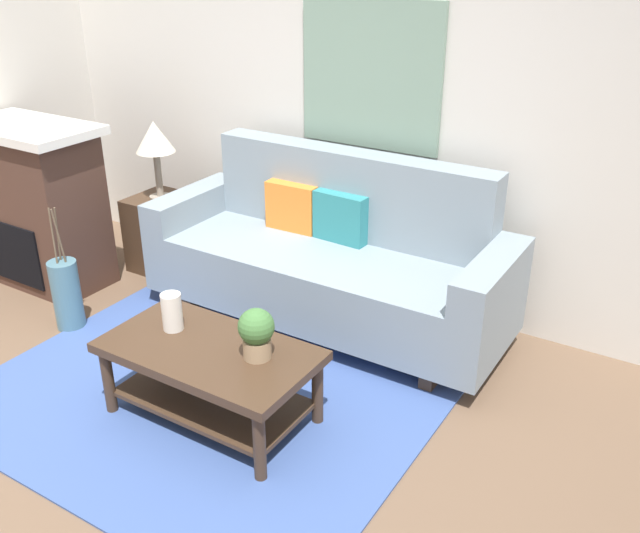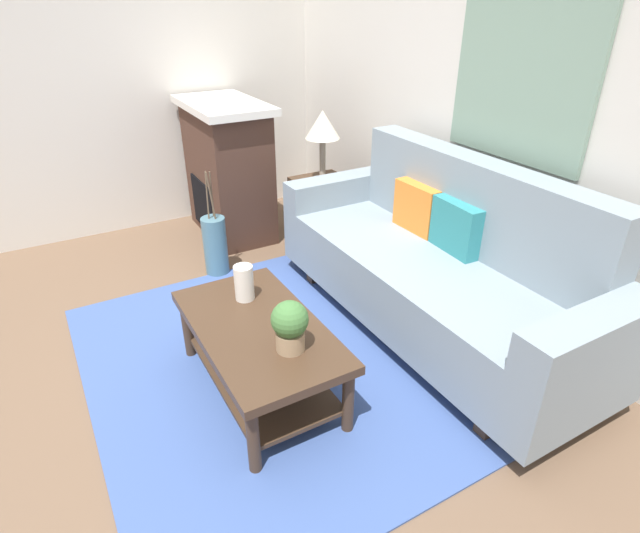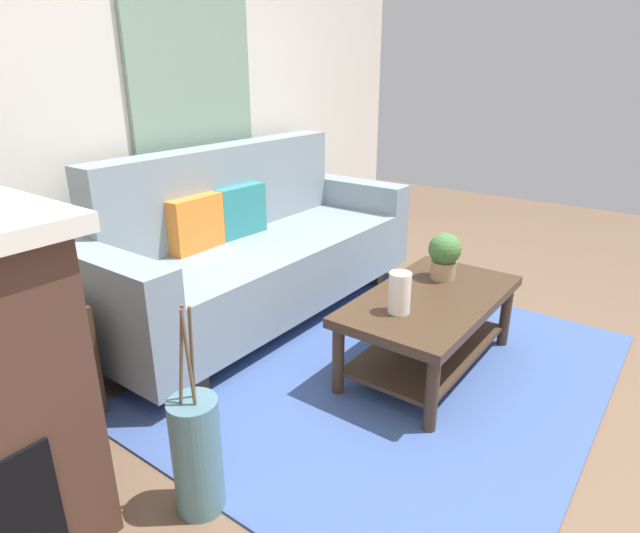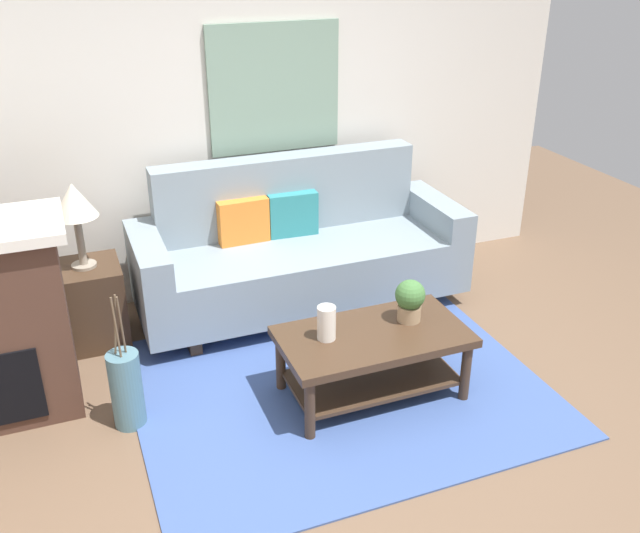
{
  "view_description": "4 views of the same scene",
  "coord_description": "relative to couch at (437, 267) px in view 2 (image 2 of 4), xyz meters",
  "views": [
    {
      "loc": [
        2.22,
        -1.87,
        2.3
      ],
      "look_at": [
        0.34,
        1.15,
        0.61
      ],
      "focal_mm": 39.11,
      "sensor_mm": 36.0,
      "label": 1
    },
    {
      "loc": [
        2.22,
        -0.43,
        1.96
      ],
      "look_at": [
        -0.05,
        0.87,
        0.54
      ],
      "focal_mm": 28.71,
      "sensor_mm": 36.0,
      "label": 2
    },
    {
      "loc": [
        -2.22,
        -0.66,
        1.55
      ],
      "look_at": [
        0.02,
        0.99,
        0.5
      ],
      "focal_mm": 29.87,
      "sensor_mm": 36.0,
      "label": 3
    },
    {
      "loc": [
        -1.41,
        -2.79,
        2.56
      ],
      "look_at": [
        -0.0,
        0.8,
        0.7
      ],
      "focal_mm": 39.62,
      "sensor_mm": 36.0,
      "label": 4
    }
  ],
  "objects": [
    {
      "name": "ground_plane",
      "position": [
        -0.14,
        -1.6,
        -0.43
      ],
      "size": [
        8.94,
        8.94,
        0.0
      ],
      "primitive_type": "plane",
      "color": "brown"
    },
    {
      "name": "wall_back",
      "position": [
        -0.14,
        0.54,
        0.92
      ],
      "size": [
        4.94,
        0.1,
        2.7
      ],
      "primitive_type": "cube",
      "color": "silver",
      "rests_on": "ground_plane"
    },
    {
      "name": "wall_left",
      "position": [
        -2.66,
        -1.06,
        0.92
      ],
      "size": [
        0.1,
        5.08,
        2.7
      ],
      "primitive_type": "cube",
      "color": "silver",
      "rests_on": "ground_plane"
    },
    {
      "name": "area_rug",
      "position": [
        -0.14,
        -1.1,
        -0.43
      ],
      "size": [
        2.42,
        1.98,
        0.01
      ],
      "primitive_type": "cube",
      "color": "#3D5693",
      "rests_on": "ground_plane"
    },
    {
      "name": "couch",
      "position": [
        0.0,
        0.0,
        0.0
      ],
      "size": [
        2.35,
        0.84,
        1.08
      ],
      "color": "gray",
      "rests_on": "ground_plane"
    },
    {
      "name": "throw_pillow_orange",
      "position": [
        -0.37,
        0.12,
        0.25
      ],
      "size": [
        0.36,
        0.13,
        0.32
      ],
      "primitive_type": "cube",
      "rotation": [
        0.0,
        0.0,
        0.03
      ],
      "color": "orange",
      "rests_on": "couch"
    },
    {
      "name": "throw_pillow_teal",
      "position": [
        -0.0,
        0.12,
        0.25
      ],
      "size": [
        0.37,
        0.14,
        0.32
      ],
      "primitive_type": "cube",
      "rotation": [
        0.0,
        0.0,
        -0.05
      ],
      "color": "teal",
      "rests_on": "couch"
    },
    {
      "name": "coffee_table",
      "position": [
        0.02,
        -1.22,
        -0.12
      ],
      "size": [
        1.1,
        0.6,
        0.43
      ],
      "color": "#422D1E",
      "rests_on": "ground_plane"
    },
    {
      "name": "tabletop_vase",
      "position": [
        -0.26,
        -1.18,
        0.1
      ],
      "size": [
        0.11,
        0.11,
        0.2
      ],
      "primitive_type": "cylinder",
      "color": "white",
      "rests_on": "coffee_table"
    },
    {
      "name": "potted_plant_tabletop",
      "position": [
        0.28,
        -1.16,
        0.14
      ],
      "size": [
        0.18,
        0.18,
        0.26
      ],
      "color": "tan",
      "rests_on": "coffee_table"
    },
    {
      "name": "side_table",
      "position": [
        -1.48,
        0.03,
        -0.15
      ],
      "size": [
        0.44,
        0.44,
        0.56
      ],
      "primitive_type": "cube",
      "color": "#422D1E",
      "rests_on": "ground_plane"
    },
    {
      "name": "table_lamp",
      "position": [
        -1.48,
        0.03,
        0.56
      ],
      "size": [
        0.28,
        0.28,
        0.57
      ],
      "color": "gray",
      "rests_on": "side_table"
    },
    {
      "name": "fireplace",
      "position": [
        -2.06,
        -0.58,
        0.15
      ],
      "size": [
        1.02,
        0.58,
        1.16
      ],
      "color": "#472D23",
      "rests_on": "ground_plane"
    },
    {
      "name": "floor_vase",
      "position": [
        -1.38,
        -0.98,
        -0.2
      ],
      "size": [
        0.18,
        0.18,
        0.46
      ],
      "primitive_type": "cylinder",
      "color": "slate",
      "rests_on": "ground_plane"
    },
    {
      "name": "floor_vase_branch_a",
      "position": [
        -1.36,
        -0.98,
        0.21
      ],
      "size": [
        0.02,
        0.04,
        0.36
      ],
      "primitive_type": "cylinder",
      "rotation": [
        0.09,
        -0.03,
        0.0
      ],
      "color": "brown",
      "rests_on": "floor_vase"
    },
    {
      "name": "floor_vase_branch_b",
      "position": [
        -1.39,
        -0.96,
        0.21
      ],
      "size": [
        0.05,
        0.02,
        0.36
      ],
      "primitive_type": "cylinder",
      "rotation": [
        0.03,
        0.11,
        0.0
      ],
      "color": "brown",
      "rests_on": "floor_vase"
    },
    {
      "name": "floor_vase_branch_c",
      "position": [
        -1.39,
        -0.99,
        0.21
      ],
      "size": [
        0.02,
        0.03,
        0.36
      ],
      "primitive_type": "cylinder",
      "rotation": [
        -0.04,
        -0.02,
        0.0
      ],
      "color": "brown",
      "rests_on": "floor_vase"
    },
    {
      "name": "framed_painting",
      "position": [
        -0.0,
        0.47,
        1.09
      ],
      "size": [
        0.97,
        0.03,
        0.91
      ],
      "primitive_type": "cube",
      "color": "gray"
    }
  ]
}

